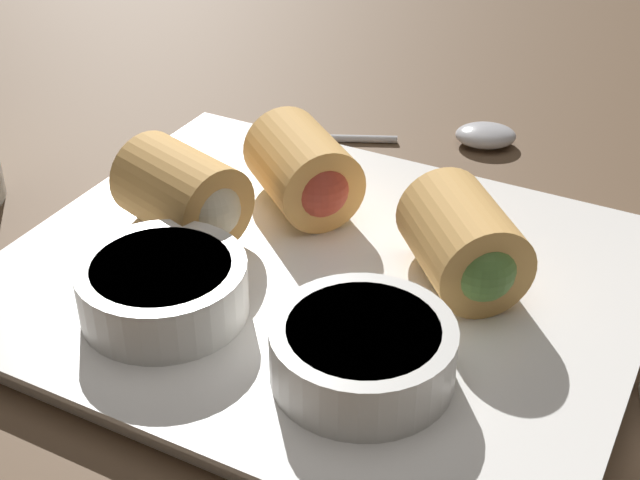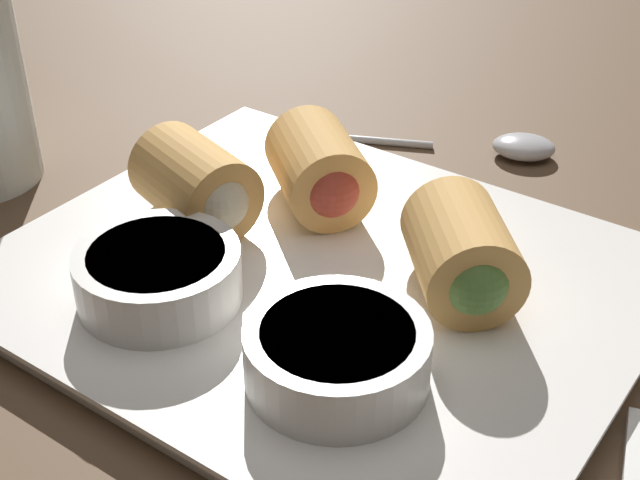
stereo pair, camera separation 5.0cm
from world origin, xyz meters
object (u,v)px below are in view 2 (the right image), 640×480
object	(u,v)px
dipping_bowl_near	(337,353)
spoon	(493,145)
serving_plate	(320,284)
dipping_bowl_far	(158,274)

from	to	relation	value
dipping_bowl_near	spoon	distance (cm)	25.83
dipping_bowl_near	spoon	bearing A→B (deg)	-78.84
spoon	dipping_bowl_near	bearing A→B (deg)	101.16
serving_plate	spoon	distance (cm)	19.19
serving_plate	spoon	world-z (taller)	serving_plate
serving_plate	spoon	bearing A→B (deg)	-90.59
dipping_bowl_near	dipping_bowl_far	world-z (taller)	same
serving_plate	dipping_bowl_near	size ratio (longest dim) A/B	3.96
serving_plate	spoon	xyz separation A→B (cm)	(-0.20, -19.19, -0.14)
serving_plate	spoon	size ratio (longest dim) A/B	1.59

